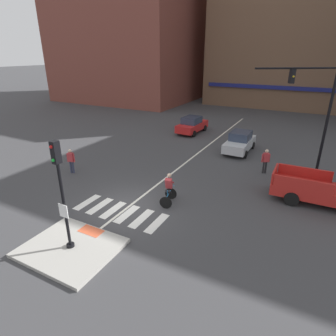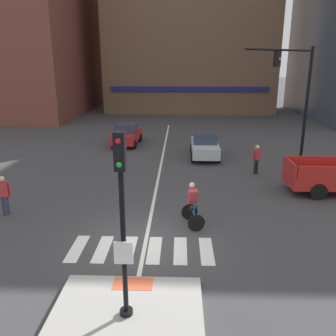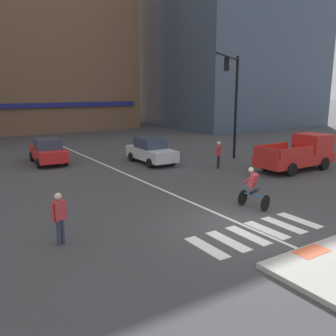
# 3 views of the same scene
# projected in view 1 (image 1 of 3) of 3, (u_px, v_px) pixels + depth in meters

# --- Properties ---
(ground_plane) EXTENTS (300.00, 300.00, 0.00)m
(ground_plane) POSITION_uv_depth(u_px,v_px,m) (127.00, 206.00, 14.90)
(ground_plane) COLOR #3D3D3F
(traffic_island) EXTENTS (3.74, 3.13, 0.15)m
(traffic_island) POSITION_uv_depth(u_px,v_px,m) (71.00, 248.00, 11.62)
(traffic_island) COLOR #A3A099
(traffic_island) RESTS_ON ground
(tactile_pad_front) EXTENTS (1.10, 0.60, 0.01)m
(tactile_pad_front) POSITION_uv_depth(u_px,v_px,m) (91.00, 231.00, 12.58)
(tactile_pad_front) COLOR #DB5B38
(tactile_pad_front) RESTS_ON traffic_island
(signal_pole) EXTENTS (0.44, 0.38, 4.50)m
(signal_pole) POSITION_uv_depth(u_px,v_px,m) (61.00, 187.00, 10.55)
(signal_pole) COLOR black
(signal_pole) RESTS_ON traffic_island
(crosswalk_stripe_a) EXTENTS (0.44, 1.80, 0.01)m
(crosswalk_stripe_a) POSITION_uv_depth(u_px,v_px,m) (87.00, 202.00, 15.30)
(crosswalk_stripe_a) COLOR silver
(crosswalk_stripe_a) RESTS_ON ground
(crosswalk_stripe_b) EXTENTS (0.44, 1.80, 0.01)m
(crosswalk_stripe_b) POSITION_uv_depth(u_px,v_px,m) (100.00, 206.00, 14.93)
(crosswalk_stripe_b) COLOR silver
(crosswalk_stripe_b) RESTS_ON ground
(crosswalk_stripe_c) EXTENTS (0.44, 1.80, 0.01)m
(crosswalk_stripe_c) POSITION_uv_depth(u_px,v_px,m) (113.00, 210.00, 14.55)
(crosswalk_stripe_c) COLOR silver
(crosswalk_stripe_c) RESTS_ON ground
(crosswalk_stripe_d) EXTENTS (0.44, 1.80, 0.01)m
(crosswalk_stripe_d) POSITION_uv_depth(u_px,v_px,m) (127.00, 214.00, 14.17)
(crosswalk_stripe_d) COLOR silver
(crosswalk_stripe_d) RESTS_ON ground
(crosswalk_stripe_e) EXTENTS (0.44, 1.80, 0.01)m
(crosswalk_stripe_e) POSITION_uv_depth(u_px,v_px,m) (142.00, 218.00, 13.80)
(crosswalk_stripe_e) COLOR silver
(crosswalk_stripe_e) RESTS_ON ground
(crosswalk_stripe_f) EXTENTS (0.44, 1.80, 0.01)m
(crosswalk_stripe_f) POSITION_uv_depth(u_px,v_px,m) (157.00, 223.00, 13.42)
(crosswalk_stripe_f) COLOR silver
(crosswalk_stripe_f) RESTS_ON ground
(lane_centre_line) EXTENTS (0.14, 28.00, 0.01)m
(lane_centre_line) POSITION_uv_depth(u_px,v_px,m) (200.00, 152.00, 23.04)
(lane_centre_line) COLOR silver
(lane_centre_line) RESTS_ON ground
(traffic_light_mast) EXTENTS (4.38, 3.04, 6.91)m
(traffic_light_mast) POSITION_uv_depth(u_px,v_px,m) (316.00, 105.00, 17.43)
(traffic_light_mast) COLOR black
(traffic_light_mast) RESTS_ON ground
(building_corner_left) EXTENTS (21.66, 21.54, 18.92)m
(building_corner_left) POSITION_uv_depth(u_px,v_px,m) (136.00, 40.00, 47.46)
(building_corner_left) COLOR brown
(building_corner_left) RESTS_ON ground
(building_far_block) EXTENTS (21.36, 19.63, 21.74)m
(building_far_block) POSITION_uv_depth(u_px,v_px,m) (292.00, 28.00, 43.11)
(building_far_block) COLOR brown
(building_far_block) RESTS_ON ground
(car_silver_eastbound_far) EXTENTS (1.86, 4.11, 1.64)m
(car_silver_eastbound_far) POSITION_uv_depth(u_px,v_px,m) (240.00, 142.00, 22.79)
(car_silver_eastbound_far) COLOR silver
(car_silver_eastbound_far) RESTS_ON ground
(car_red_westbound_distant) EXTENTS (2.02, 4.19, 1.64)m
(car_red_westbound_distant) POSITION_uv_depth(u_px,v_px,m) (192.00, 125.00, 28.15)
(car_red_westbound_distant) COLOR red
(car_red_westbound_distant) RESTS_ON ground
(pickup_truck_red_cross_right) EXTENTS (5.12, 2.10, 2.08)m
(pickup_truck_red_cross_right) POSITION_uv_depth(u_px,v_px,m) (334.00, 189.00, 14.58)
(pickup_truck_red_cross_right) COLOR red
(pickup_truck_red_cross_right) RESTS_ON ground
(cyclist) EXTENTS (0.88, 1.21, 1.68)m
(cyclist) POSITION_uv_depth(u_px,v_px,m) (169.00, 188.00, 14.90)
(cyclist) COLOR black
(cyclist) RESTS_ON ground
(pedestrian_at_curb_left) EXTENTS (0.53, 0.32, 1.67)m
(pedestrian_at_curb_left) POSITION_uv_depth(u_px,v_px,m) (71.00, 159.00, 18.65)
(pedestrian_at_curb_left) COLOR #2D334C
(pedestrian_at_curb_left) RESTS_ON ground
(pedestrian_waiting_far_side) EXTENTS (0.50, 0.36, 1.67)m
(pedestrian_waiting_far_side) POSITION_uv_depth(u_px,v_px,m) (266.00, 159.00, 18.62)
(pedestrian_waiting_far_side) COLOR black
(pedestrian_waiting_far_side) RESTS_ON ground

